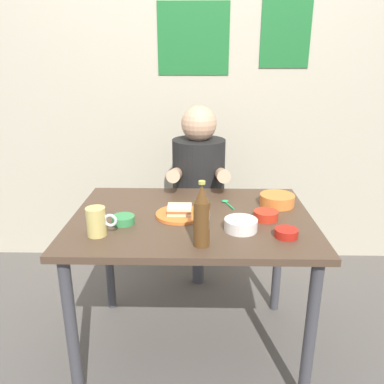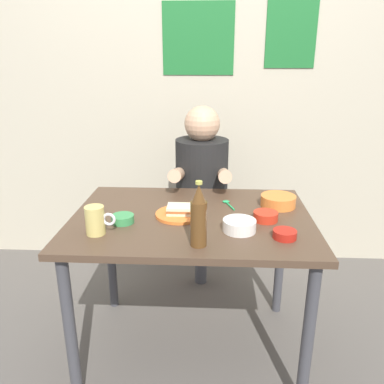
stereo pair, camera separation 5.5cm
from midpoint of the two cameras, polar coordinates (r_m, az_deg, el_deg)
The scene contains 15 objects.
ground_plane at distance 2.18m, azimuth 0.71°, elevation -21.79°, with size 6.00×6.00×0.00m, color #59544F.
wall_back at distance 2.70m, azimuth 1.77°, elevation 16.39°, with size 4.40×0.09×2.60m.
dining_table at distance 1.83m, azimuth 0.79°, elevation -6.27°, with size 1.10×0.80×0.74m.
stool at distance 2.52m, azimuth 2.00°, elevation -6.26°, with size 0.34×0.34×0.45m.
person_seated at distance 2.36m, azimuth 2.11°, elevation 2.79°, with size 0.33×0.56×0.72m.
plate_orange at distance 1.78m, azimuth -1.01°, elevation -3.35°, with size 0.22×0.22×0.01m, color orange.
sandwich at distance 1.78m, azimuth -1.02°, elevation -2.61°, with size 0.11×0.09×0.04m.
beer_mug at distance 1.63m, azimuth -13.06°, elevation -4.09°, with size 0.13×0.08×0.12m.
beer_bottle at distance 1.47m, azimuth 2.07°, elevation -3.71°, with size 0.06×0.06×0.26m.
soup_bowl_orange at distance 1.95m, azimuth 13.38°, elevation -1.21°, with size 0.17×0.17×0.05m.
dip_bowl_green at distance 1.73m, azimuth -9.28°, elevation -3.88°, with size 0.10×0.10×0.03m.
rice_bowl_white at distance 1.64m, azimuth 7.96°, elevation -4.82°, with size 0.14×0.14×0.05m.
sambal_bowl_red at distance 1.62m, azimuth 14.47°, elevation -6.00°, with size 0.10×0.10×0.03m.
sauce_bowl_chili at distance 1.77m, azimuth 11.68°, elevation -3.46°, with size 0.11×0.11×0.04m.
spoon at distance 1.94m, azimuth 6.08°, elevation -1.65°, with size 0.06×0.12×0.01m.
Camera 2 is at (0.09, -1.65, 1.43)m, focal length 36.20 mm.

